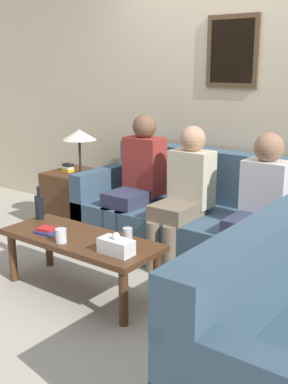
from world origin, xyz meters
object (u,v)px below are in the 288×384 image
at_px(wine_bottle, 39,207).
at_px(drinking_glass, 61,236).
at_px(person_middle, 184,191).
at_px(couch_main, 201,222).
at_px(coffee_table, 81,245).
at_px(person_left, 137,177).
at_px(teddy_bear, 228,319).
at_px(person_right, 259,203).

relative_size(wine_bottle, drinking_glass, 2.68).
bearing_deg(person_middle, couch_main, 77.23).
bearing_deg(couch_main, drinking_glass, -105.69).
height_order(coffee_table, person_left, person_left).
distance_m(wine_bottle, teddy_bear, 1.74).
bearing_deg(person_right, couch_main, 162.47).
relative_size(coffee_table, person_right, 1.07).
height_order(couch_main, person_middle, person_middle).
bearing_deg(person_middle, coffee_table, -107.35).
xyz_separation_m(person_left, person_middle, (0.53, -0.07, -0.03)).
height_order(wine_bottle, teddy_bear, wine_bottle).
xyz_separation_m(person_middle, teddy_bear, (0.87, -0.87, -0.46)).
bearing_deg(wine_bottle, person_right, 29.29).
xyz_separation_m(wine_bottle, person_middle, (0.83, 0.80, 0.09)).
height_order(wine_bottle, drinking_glass, wine_bottle).
height_order(drinking_glass, person_right, person_right).
distance_m(coffee_table, person_left, 1.04).
bearing_deg(coffee_table, person_right, 45.22).
xyz_separation_m(person_middle, person_right, (0.64, 0.02, 0.00)).
height_order(wine_bottle, person_left, person_left).
relative_size(wine_bottle, person_left, 0.22).
height_order(drinking_glass, person_left, person_left).
bearing_deg(teddy_bear, couch_main, 127.27).
bearing_deg(drinking_glass, person_right, 48.86).
bearing_deg(person_right, person_left, 177.70).
height_order(person_left, person_middle, person_left).
relative_size(coffee_table, teddy_bear, 3.50).
relative_size(drinking_glass, person_right, 0.09).
bearing_deg(coffee_table, teddy_bear, 1.80).
relative_size(wine_bottle, teddy_bear, 0.77).
relative_size(couch_main, person_right, 1.87).
height_order(couch_main, wine_bottle, couch_main).
height_order(person_middle, teddy_bear, person_middle).
bearing_deg(coffee_table, drinking_glass, -99.63).
bearing_deg(drinking_glass, couch_main, 74.31).
relative_size(person_right, teddy_bear, 3.26).
height_order(wine_bottle, person_middle, person_middle).
xyz_separation_m(coffee_table, teddy_bear, (1.15, 0.04, -0.21)).
bearing_deg(teddy_bear, drinking_glass, -170.70).
bearing_deg(teddy_bear, wine_bottle, 177.62).
xyz_separation_m(couch_main, teddy_bear, (0.82, -1.08, -0.15)).
relative_size(couch_main, person_left, 1.78).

